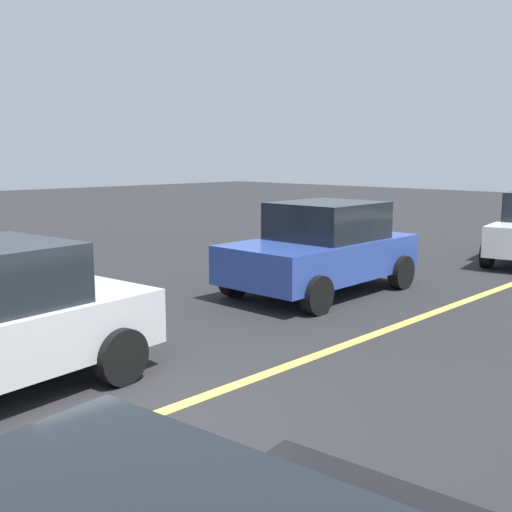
{
  "coord_description": "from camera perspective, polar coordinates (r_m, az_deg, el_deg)",
  "views": [
    {
      "loc": [
        -2.8,
        -4.64,
        2.5
      ],
      "look_at": [
        1.78,
        -0.12,
        1.44
      ],
      "focal_mm": 42.58,
      "sensor_mm": 36.0,
      "label": 1
    }
  ],
  "objects": [
    {
      "name": "ground_plane",
      "position": [
        5.97,
        -13.45,
        -15.72
      ],
      "size": [
        80.0,
        80.0,
        0.0
      ],
      "primitive_type": "plane",
      "color": "#262628"
    },
    {
      "name": "lane_marking_centre",
      "position": [
        7.83,
        5.73,
        -9.29
      ],
      "size": [
        28.0,
        0.16,
        0.01
      ],
      "primitive_type": "cube",
      "color": "#E0D14C"
    },
    {
      "name": "car_blue_crossing",
      "position": [
        11.26,
        6.27,
        0.76
      ],
      "size": [
        3.91,
        2.17,
        1.67
      ],
      "color": "#2D479E",
      "rests_on": "ground_plane"
    }
  ]
}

